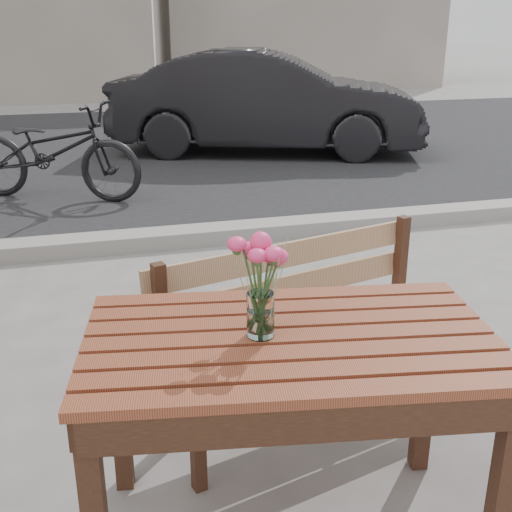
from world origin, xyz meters
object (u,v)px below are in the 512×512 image
at_px(parked_car, 267,102).
at_px(bicycle, 53,151).
at_px(main_vase, 261,273).
at_px(main_table, 290,371).

relative_size(parked_car, bicycle, 2.23).
height_order(main_vase, parked_car, parked_car).
relative_size(main_table, bicycle, 0.75).
xyz_separation_m(main_vase, bicycle, (-0.73, 4.72, -0.49)).
bearing_deg(parked_car, main_vase, -176.85).
bearing_deg(bicycle, main_vase, -144.94).
distance_m(main_vase, parked_car, 6.73).
xyz_separation_m(parked_car, bicycle, (-2.62, -1.73, -0.18)).
bearing_deg(main_vase, parked_car, 73.63).
xyz_separation_m(main_vase, parked_car, (1.89, 6.45, -0.31)).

